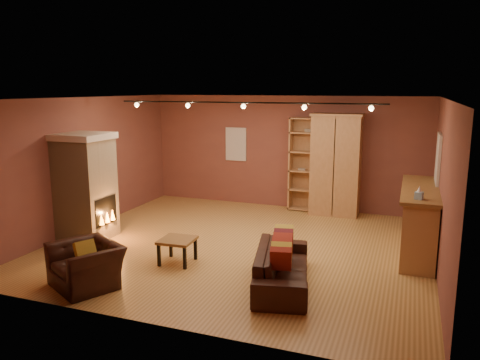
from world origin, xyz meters
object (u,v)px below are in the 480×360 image
at_px(bookcase, 309,164).
at_px(armoire, 336,164).
at_px(bar_counter, 419,220).
at_px(loveseat, 282,259).
at_px(armchair, 86,258).
at_px(coffee_table, 177,242).
at_px(fireplace, 86,187).

distance_m(bookcase, armoire, 0.71).
relative_size(bookcase, bar_counter, 0.90).
height_order(armoire, loveseat, armoire).
height_order(armoire, armchair, armoire).
bearing_deg(bookcase, coffee_table, -107.32).
bearing_deg(fireplace, bar_counter, 12.57).
relative_size(armchair, coffee_table, 2.00).
distance_m(bookcase, bar_counter, 3.50).
bearing_deg(fireplace, armchair, -52.66).
height_order(bookcase, loveseat, bookcase).
height_order(bar_counter, armchair, bar_counter).
relative_size(bar_counter, loveseat, 1.24).
bearing_deg(fireplace, coffee_table, -14.64).
bearing_deg(fireplace, bookcase, 45.28).
xyz_separation_m(armoire, loveseat, (-0.09, -4.41, -0.80)).
distance_m(bookcase, armchair, 6.14).
distance_m(loveseat, armchair, 2.99).
xyz_separation_m(bar_counter, armchair, (-4.75, -3.35, -0.17)).
bearing_deg(bar_counter, armoire, 130.96).
bearing_deg(bar_counter, fireplace, -167.43).
bearing_deg(bar_counter, bookcase, 137.46).
xyz_separation_m(fireplace, armoire, (4.37, 3.54, 0.15)).
bearing_deg(loveseat, fireplace, 66.00).
height_order(fireplace, armchair, fireplace).
bearing_deg(armchair, loveseat, 49.24).
distance_m(bar_counter, coffee_table, 4.39).
xyz_separation_m(loveseat, armchair, (-2.79, -1.09, 0.04)).
xyz_separation_m(bookcase, armoire, (0.68, -0.19, 0.05)).
relative_size(bookcase, coffee_table, 3.79).
bearing_deg(loveseat, bookcase, -5.24).
bearing_deg(coffee_table, fireplace, 165.36).
height_order(armoire, coffee_table, armoire).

